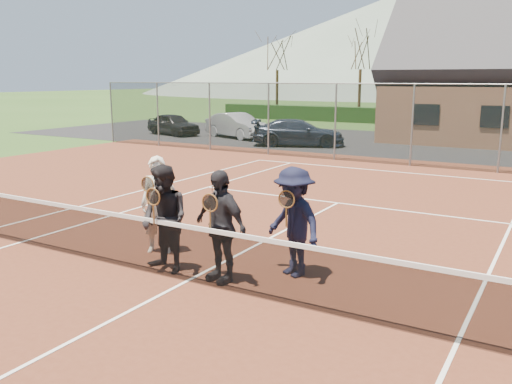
% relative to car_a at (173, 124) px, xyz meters
% --- Properties ---
extents(ground, '(220.00, 220.00, 0.00)m').
position_rel_car_a_xyz_m(ground, '(14.71, 2.02, -0.62)').
color(ground, '#2B4B1A').
rests_on(ground, ground).
extents(court_surface, '(30.00, 30.00, 0.02)m').
position_rel_car_a_xyz_m(court_surface, '(14.71, -17.98, -0.61)').
color(court_surface, '#562819').
rests_on(court_surface, ground).
extents(tarmac_carpark, '(40.00, 12.00, 0.01)m').
position_rel_car_a_xyz_m(tarmac_carpark, '(10.71, 2.02, -0.61)').
color(tarmac_carpark, black).
rests_on(tarmac_carpark, ground).
extents(hedge_row, '(40.00, 1.20, 1.10)m').
position_rel_car_a_xyz_m(hedge_row, '(14.71, 14.02, -0.07)').
color(hedge_row, black).
rests_on(hedge_row, ground).
extents(hill_west, '(110.00, 110.00, 18.00)m').
position_rel_car_a_xyz_m(hill_west, '(-10.29, 77.02, 8.38)').
color(hill_west, slate).
rests_on(hill_west, ground).
extents(car_a, '(3.89, 2.41, 1.24)m').
position_rel_car_a_xyz_m(car_a, '(0.00, 0.00, 0.00)').
color(car_a, black).
rests_on(car_a, ground).
extents(car_b, '(4.33, 2.73, 1.35)m').
position_rel_car_a_xyz_m(car_b, '(3.99, 0.52, 0.06)').
color(car_b, '#999BA1').
rests_on(car_b, ground).
extents(car_c, '(4.74, 3.35, 1.27)m').
position_rel_car_a_xyz_m(car_c, '(8.45, -1.04, 0.02)').
color(car_c, '#1A2234').
rests_on(car_c, ground).
extents(court_markings, '(11.03, 23.83, 0.01)m').
position_rel_car_a_xyz_m(court_markings, '(14.71, -17.98, -0.59)').
color(court_markings, white).
rests_on(court_markings, court_surface).
extents(tennis_net, '(11.68, 0.08, 1.10)m').
position_rel_car_a_xyz_m(tennis_net, '(14.71, -17.98, -0.08)').
color(tennis_net, slate).
rests_on(tennis_net, ground).
extents(perimeter_fence, '(30.07, 0.07, 3.02)m').
position_rel_car_a_xyz_m(perimeter_fence, '(14.71, -4.48, 0.91)').
color(perimeter_fence, slate).
rests_on(perimeter_fence, ground).
extents(tree_a, '(3.20, 3.20, 7.77)m').
position_rel_car_a_xyz_m(tree_a, '(-1.29, 15.02, 5.17)').
color(tree_a, '#342413').
rests_on(tree_a, ground).
extents(tree_b, '(3.20, 3.20, 7.77)m').
position_rel_car_a_xyz_m(tree_b, '(5.71, 15.02, 5.17)').
color(tree_b, '#3A2415').
rests_on(tree_b, ground).
extents(player_a, '(0.77, 0.66, 1.80)m').
position_rel_car_a_xyz_m(player_a, '(13.35, -17.02, 0.30)').
color(player_a, silver).
rests_on(player_a, court_surface).
extents(player_b, '(1.00, 0.86, 1.80)m').
position_rel_car_a_xyz_m(player_b, '(14.11, -17.76, 0.30)').
color(player_b, black).
rests_on(player_b, court_surface).
extents(player_c, '(1.13, 0.66, 1.80)m').
position_rel_car_a_xyz_m(player_c, '(15.14, -17.65, 0.30)').
color(player_c, '#232227').
rests_on(player_c, court_surface).
extents(player_d, '(1.33, 1.09, 1.80)m').
position_rel_car_a_xyz_m(player_d, '(16.03, -16.85, 0.30)').
color(player_d, black).
rests_on(player_d, court_surface).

